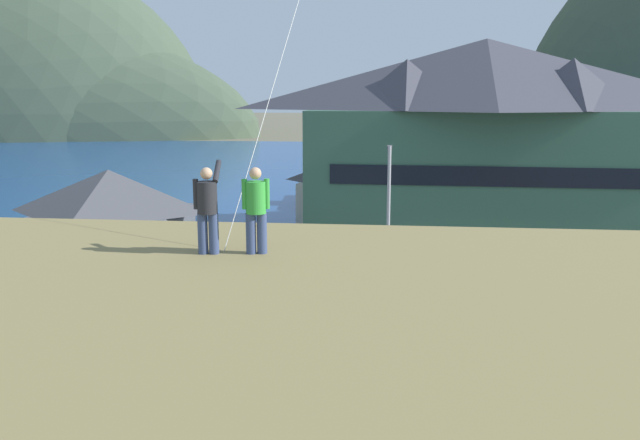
% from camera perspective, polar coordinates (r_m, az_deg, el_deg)
% --- Properties ---
extents(ground_plane, '(600.00, 600.00, 0.00)m').
position_cam_1_polar(ground_plane, '(22.15, -0.36, -12.17)').
color(ground_plane, '#66604C').
extents(parking_lot_pad, '(40.00, 20.00, 0.10)m').
position_cam_1_polar(parking_lot_pad, '(26.78, 0.84, -7.91)').
color(parking_lot_pad, slate).
rests_on(parking_lot_pad, ground).
extents(bay_water, '(360.00, 84.00, 0.03)m').
position_cam_1_polar(bay_water, '(80.76, 4.41, 4.64)').
color(bay_water, navy).
rests_on(bay_water, ground).
extents(far_hill_east_peak, '(88.82, 56.30, 77.18)m').
position_cam_1_polar(far_hill_east_peak, '(163.58, -24.76, 6.80)').
color(far_hill_east_peak, '#42513D').
rests_on(far_hill_east_peak, ground).
extents(harbor_lodge, '(22.25, 10.88, 11.91)m').
position_cam_1_polar(harbor_lodge, '(41.33, 13.96, 7.31)').
color(harbor_lodge, '#38604C').
rests_on(harbor_lodge, ground).
extents(storage_shed_near_lot, '(6.65, 5.97, 5.39)m').
position_cam_1_polar(storage_shed_near_lot, '(31.00, -17.63, -0.57)').
color(storage_shed_near_lot, '#474C56').
rests_on(storage_shed_near_lot, ground).
extents(storage_shed_waterside, '(5.96, 5.30, 4.62)m').
position_cam_1_polar(storage_shed_waterside, '(42.58, 1.88, 2.37)').
color(storage_shed_waterside, beige).
rests_on(storage_shed_waterside, ground).
extents(wharf_dock, '(3.20, 14.32, 0.70)m').
position_cam_1_polar(wharf_dock, '(54.44, 3.54, 2.02)').
color(wharf_dock, '#70604C').
rests_on(wharf_dock, ground).
extents(moored_boat_wharfside, '(3.00, 7.93, 2.16)m').
position_cam_1_polar(moored_boat_wharfside, '(52.99, -0.42, 2.21)').
color(moored_boat_wharfside, navy).
rests_on(moored_boat_wharfside, ground).
extents(moored_boat_outer_mooring, '(2.82, 7.89, 2.16)m').
position_cam_1_polar(moored_boat_outer_mooring, '(56.28, 7.31, 2.63)').
color(moored_boat_outer_mooring, silver).
rests_on(moored_boat_outer_mooring, ground).
extents(parked_car_front_row_red, '(4.20, 2.06, 1.82)m').
position_cam_1_polar(parked_car_front_row_red, '(22.84, 24.97, -9.63)').
color(parked_car_front_row_red, red).
rests_on(parked_car_front_row_red, parking_lot_pad).
extents(parked_car_mid_row_center, '(4.22, 2.09, 1.82)m').
position_cam_1_polar(parked_car_mid_row_center, '(26.77, 9.22, -5.78)').
color(parked_car_mid_row_center, black).
rests_on(parked_car_mid_row_center, parking_lot_pad).
extents(parked_car_back_row_right, '(4.26, 2.17, 1.82)m').
position_cam_1_polar(parked_car_back_row_right, '(29.51, 21.96, -4.88)').
color(parked_car_back_row_right, '#B28923').
rests_on(parked_car_back_row_right, parking_lot_pad).
extents(parked_car_mid_row_near, '(4.29, 2.24, 1.82)m').
position_cam_1_polar(parked_car_mid_row_near, '(22.35, -7.77, -9.13)').
color(parked_car_mid_row_near, silver).
rests_on(parked_car_mid_row_near, parking_lot_pad).
extents(parked_car_front_row_end, '(4.36, 2.38, 1.82)m').
position_cam_1_polar(parked_car_front_row_end, '(24.26, -24.20, -8.39)').
color(parked_car_front_row_end, slate).
rests_on(parked_car_front_row_end, parking_lot_pad).
extents(parked_car_back_row_left, '(4.25, 2.15, 1.82)m').
position_cam_1_polar(parked_car_back_row_left, '(21.29, 7.41, -10.15)').
color(parked_car_back_row_left, '#236633').
rests_on(parked_car_back_row_left, parking_lot_pad).
extents(parking_light_pole, '(0.24, 0.78, 6.20)m').
position_cam_1_polar(parking_light_pole, '(31.21, 5.97, 1.68)').
color(parking_light_pole, '#ADADB2').
rests_on(parking_light_pole, parking_lot_pad).
extents(person_kite_flyer, '(0.52, 0.68, 1.86)m').
position_cam_1_polar(person_kite_flyer, '(13.23, -9.74, 1.12)').
color(person_kite_flyer, '#384770').
rests_on(person_kite_flyer, grassy_hill_foreground).
extents(person_companion, '(0.54, 0.40, 1.74)m').
position_cam_1_polar(person_companion, '(13.12, -5.57, 1.08)').
color(person_companion, '#384770').
rests_on(person_companion, grassy_hill_foreground).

